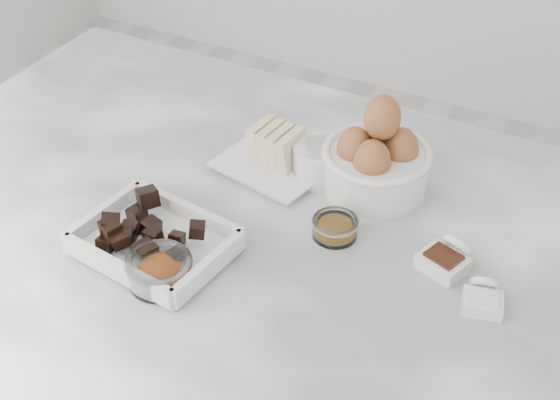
# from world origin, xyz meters

# --- Properties ---
(marble_slab) EXTENTS (1.20, 0.80, 0.04)m
(marble_slab) POSITION_xyz_m (0.00, 0.00, 0.92)
(marble_slab) COLOR white
(marble_slab) RESTS_ON cabinet
(chocolate_dish) EXTENTS (0.21, 0.17, 0.05)m
(chocolate_dish) POSITION_xyz_m (-0.10, -0.10, 0.96)
(chocolate_dish) COLOR white
(chocolate_dish) RESTS_ON marble_slab
(butter_plate) EXTENTS (0.18, 0.18, 0.06)m
(butter_plate) POSITION_xyz_m (-0.05, 0.15, 0.96)
(butter_plate) COLOR white
(butter_plate) RESTS_ON marble_slab
(sugar_ramekin) EXTENTS (0.09, 0.09, 0.05)m
(sugar_ramekin) POSITION_xyz_m (0.02, 0.16, 0.97)
(sugar_ramekin) COLOR white
(sugar_ramekin) RESTS_ON marble_slab
(egg_bowl) EXTENTS (0.16, 0.16, 0.15)m
(egg_bowl) POSITION_xyz_m (0.10, 0.17, 0.99)
(egg_bowl) COLOR white
(egg_bowl) RESTS_ON marble_slab
(honey_bowl) EXTENTS (0.06, 0.06, 0.03)m
(honey_bowl) POSITION_xyz_m (0.10, 0.04, 0.95)
(honey_bowl) COLOR white
(honey_bowl) RESTS_ON marble_slab
(zest_bowl) EXTENTS (0.09, 0.09, 0.04)m
(zest_bowl) POSITION_xyz_m (-0.06, -0.14, 0.96)
(zest_bowl) COLOR white
(zest_bowl) RESTS_ON marble_slab
(vanilla_spoon) EXTENTS (0.07, 0.08, 0.04)m
(vanilla_spoon) POSITION_xyz_m (0.25, 0.05, 0.95)
(vanilla_spoon) COLOR white
(vanilla_spoon) RESTS_ON marble_slab
(salt_spoon) EXTENTS (0.06, 0.07, 0.04)m
(salt_spoon) POSITION_xyz_m (0.31, 0.01, 0.95)
(salt_spoon) COLOR white
(salt_spoon) RESTS_ON marble_slab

